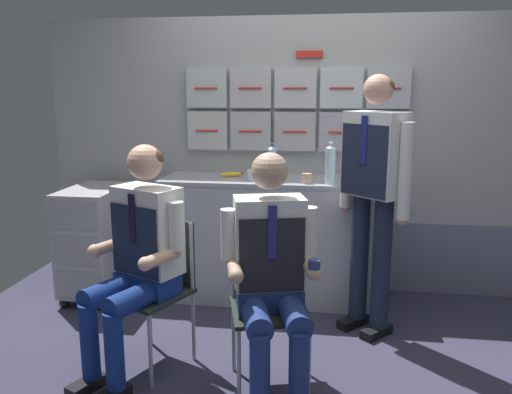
% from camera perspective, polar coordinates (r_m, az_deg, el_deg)
% --- Properties ---
extents(ground, '(4.80, 4.80, 0.04)m').
position_cam_1_polar(ground, '(3.19, 3.96, -18.89)').
color(ground, '#353449').
extents(galley_bulkhead, '(4.20, 0.14, 2.15)m').
position_cam_1_polar(galley_bulkhead, '(4.14, 5.50, 4.42)').
color(galley_bulkhead, '#ABAEAC').
rests_on(galley_bulkhead, ground).
extents(galley_counter, '(1.66, 0.53, 0.94)m').
position_cam_1_polar(galley_counter, '(4.01, 1.78, -4.58)').
color(galley_counter, '#B7B8C4').
rests_on(galley_counter, ground).
extents(service_trolley, '(0.40, 0.65, 0.86)m').
position_cam_1_polar(service_trolley, '(4.23, -17.20, -4.38)').
color(service_trolley, black).
rests_on(service_trolley, ground).
extents(folding_chair_left, '(0.53, 0.53, 0.85)m').
position_cam_1_polar(folding_chair_left, '(3.14, -10.58, -8.43)').
color(folding_chair_left, '#A8AAAF').
rests_on(folding_chair_left, ground).
extents(crew_member_left, '(0.59, 0.71, 1.31)m').
position_cam_1_polar(crew_member_left, '(2.97, -12.84, -5.67)').
color(crew_member_left, black).
rests_on(crew_member_left, ground).
extents(folding_chair_right, '(0.49, 0.49, 0.85)m').
position_cam_1_polar(folding_chair_right, '(2.89, 1.21, -10.06)').
color(folding_chair_right, '#A8AAAF').
rests_on(folding_chair_right, ground).
extents(crew_member_right, '(0.53, 0.68, 1.29)m').
position_cam_1_polar(crew_member_right, '(2.67, 1.72, -7.60)').
color(crew_member_right, black).
rests_on(crew_member_right, ground).
extents(crew_member_standing, '(0.43, 0.42, 1.69)m').
position_cam_1_polar(crew_member_standing, '(3.40, 12.83, 1.49)').
color(crew_member_standing, black).
rests_on(crew_member_standing, ground).
extents(water_bottle_clear, '(0.07, 0.07, 0.30)m').
position_cam_1_polar(water_bottle_clear, '(3.69, 8.19, 3.59)').
color(water_bottle_clear, silver).
rests_on(water_bottle_clear, galley_counter).
extents(water_bottle_blue_cap, '(0.07, 0.07, 0.28)m').
position_cam_1_polar(water_bottle_blue_cap, '(3.79, 1.78, 3.77)').
color(water_bottle_blue_cap, silver).
rests_on(water_bottle_blue_cap, galley_counter).
extents(paper_cup_tan, '(0.07, 0.07, 0.07)m').
position_cam_1_polar(paper_cup_tan, '(3.84, -0.53, 2.52)').
color(paper_cup_tan, white).
rests_on(paper_cup_tan, galley_counter).
extents(espresso_cup_small, '(0.07, 0.07, 0.07)m').
position_cam_1_polar(espresso_cup_small, '(3.71, 5.61, 2.09)').
color(espresso_cup_small, tan).
rests_on(espresso_cup_small, galley_counter).
extents(snack_banana, '(0.17, 0.10, 0.04)m').
position_cam_1_polar(snack_banana, '(3.97, -2.76, 2.51)').
color(snack_banana, yellow).
rests_on(snack_banana, galley_counter).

